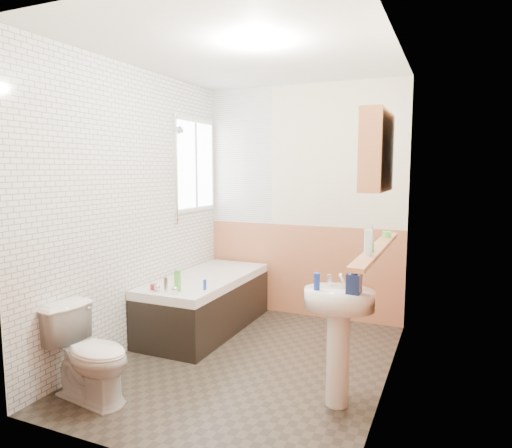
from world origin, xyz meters
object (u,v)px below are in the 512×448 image
object	(u,v)px
pine_shelf	(377,248)
sink	(339,323)
medicine_cabinet	(377,151)
bathtub	(206,301)
toilet	(90,354)

from	to	relation	value
pine_shelf	sink	bearing A→B (deg)	-127.21
sink	medicine_cabinet	world-z (taller)	medicine_cabinet
sink	pine_shelf	distance (m)	0.59
sink	medicine_cabinet	distance (m)	1.20
sink	pine_shelf	xyz separation A→B (m)	(0.20, 0.26, 0.48)
medicine_cabinet	bathtub	bearing A→B (deg)	159.16
bathtub	medicine_cabinet	world-z (taller)	medicine_cabinet
bathtub	sink	distance (m)	1.86
toilet	pine_shelf	bearing A→B (deg)	-55.33
toilet	medicine_cabinet	distance (m)	2.43
toilet	pine_shelf	distance (m)	2.13
sink	pine_shelf	bearing A→B (deg)	56.21
bathtub	toilet	bearing A→B (deg)	-91.10
bathtub	toilet	size ratio (longest dim) A/B	2.36
medicine_cabinet	pine_shelf	bearing A→B (deg)	-35.03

